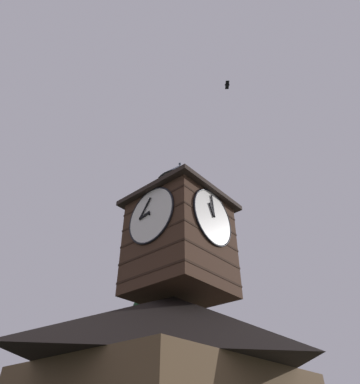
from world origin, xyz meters
The scene contains 5 objects.
building_main centered at (1.86, -0.43, 3.43)m, with size 10.67×8.92×6.65m.
clock_tower centered at (1.55, -0.31, 9.91)m, with size 4.89×4.89×8.11m.
pine_tree_behind centered at (-0.72, -4.35, 5.23)m, with size 4.99×4.99×11.82m.
moon centered at (-13.58, -34.35, 10.65)m, with size 2.20×2.20×2.20m.
flying_bird_high centered at (1.89, 3.68, 18.30)m, with size 0.59×0.53×0.17m.
Camera 1 is at (13.24, 9.89, 1.67)m, focal length 31.64 mm.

